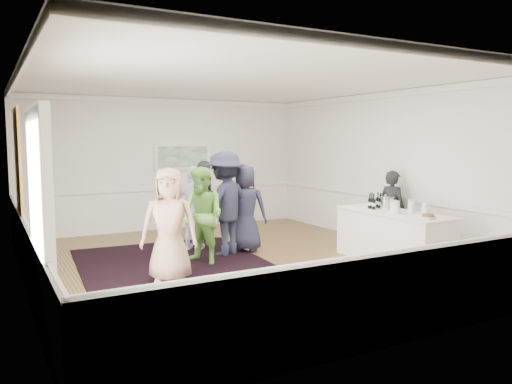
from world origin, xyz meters
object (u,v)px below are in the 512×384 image
guest_navy (245,208)px  guest_dark_b (203,199)px  bartender (392,210)px  guest_green (202,216)px  guest_tan (169,225)px  guest_dark_a (225,204)px  serving_table (393,237)px  guest_lilac (195,209)px  nut_bowl (428,217)px  ice_bucket (387,204)px

guest_navy → guest_dark_b: bearing=-45.8°
bartender → guest_green: 3.87m
guest_tan → guest_navy: 2.46m
guest_tan → guest_green: 1.22m
guest_green → guest_dark_a: bearing=97.4°
serving_table → guest_tan: 4.03m
bartender → guest_tan: guest_tan is taller
guest_lilac → guest_dark_a: 0.77m
guest_dark_a → guest_navy: (0.49, 0.12, -0.13)m
guest_tan → guest_lilac: guest_tan is taller
serving_table → guest_navy: 2.85m
guest_navy → nut_bowl: bearing=158.7°
guest_green → guest_lilac: bearing=139.0°
ice_bucket → nut_bowl: 1.08m
guest_dark_b → nut_bowl: 5.05m
guest_tan → guest_dark_b: (1.82, 3.05, -0.02)m
guest_navy → nut_bowl: 3.47m
guest_dark_a → guest_dark_b: bearing=-122.5°
serving_table → nut_bowl: nut_bowl is taller
serving_table → bartender: bearing=47.5°
guest_navy → nut_bowl: guest_navy is taller
bartender → guest_green: bearing=68.0°
guest_dark_b → nut_bowl: bearing=96.7°
bartender → guest_dark_a: 3.37m
bartender → guest_dark_b: size_ratio=0.92×
nut_bowl → serving_table: bearing=84.2°
guest_green → guest_navy: guest_green is taller
guest_navy → ice_bucket: size_ratio=6.59×
guest_dark_b → serving_table: bearing=102.5°
guest_dark_a → nut_bowl: (2.32, -2.83, -0.04)m
guest_lilac → serving_table: bearing=170.3°
guest_lilac → guest_dark_a: size_ratio=0.85×
guest_navy → nut_bowl: (1.83, -2.95, 0.10)m
bartender → guest_dark_a: size_ratio=0.80×
guest_lilac → guest_navy: (0.85, -0.55, 0.02)m
guest_tan → nut_bowl: 4.17m
serving_table → guest_dark_a: bearing=140.8°
serving_table → guest_navy: size_ratio=1.32×
ice_bucket → guest_tan: bearing=172.8°
guest_lilac → ice_bucket: (2.79, -2.43, 0.19)m
guest_tan → nut_bowl: bearing=3.0°
guest_dark_a → guest_tan: bearing=15.8°
bartender → ice_bucket: bearing=118.8°
guest_lilac → guest_tan: bearing=92.3°
guest_tan → nut_bowl: (3.86, -1.57, 0.06)m
guest_dark_a → ice_bucket: (2.43, -1.76, 0.04)m
guest_dark_a → ice_bucket: guest_dark_a is taller
guest_lilac → guest_navy: guest_navy is taller
bartender → guest_green: size_ratio=0.92×
guest_green → guest_dark_a: 0.78m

